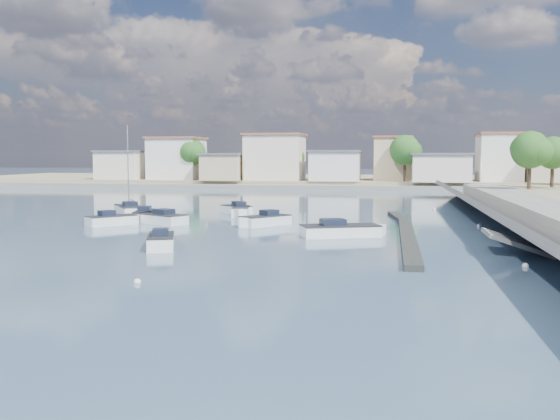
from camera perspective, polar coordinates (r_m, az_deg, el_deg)
name	(u,v)px	position (r m, az deg, el deg)	size (l,w,h in m)	color
ground	(342,204)	(74.83, 5.65, 0.53)	(400.00, 400.00, 0.00)	#314D63
breakwater	(405,231)	(47.41, 11.38, -1.92)	(2.00, 31.02, 0.35)	black
far_shore_land	(362,181)	(126.61, 7.51, 2.65)	(160.00, 40.00, 1.40)	gray
far_shore_quay	(356,188)	(105.67, 6.98, 2.03)	(160.00, 2.50, 0.80)	slate
far_town	(420,161)	(111.40, 12.70, 4.43)	(113.01, 12.80, 8.35)	beige
shore_trees	(408,153)	(102.52, 11.60, 5.13)	(74.56, 38.32, 7.92)	#38281E
motorboat_a	(161,242)	(40.09, -10.82, -2.86)	(2.81, 4.51, 1.48)	white
motorboat_b	(114,221)	(53.81, -14.95, -0.95)	(3.84, 4.10, 1.48)	white
motorboat_c	(158,219)	(54.54, -11.09, -0.80)	(5.54, 4.34, 1.48)	white
motorboat_d	(263,221)	(51.72, -1.58, -1.02)	(4.15, 4.51, 1.48)	white
motorboat_e	(146,215)	(58.03, -12.16, -0.48)	(2.63, 4.90, 1.48)	white
motorboat_f	(235,210)	(62.61, -4.14, 0.02)	(3.72, 3.50, 1.48)	white
motorboat_g	(241,212)	(60.61, -3.60, -0.14)	(2.13, 4.55, 1.48)	white
motorboat_h	(344,231)	(45.10, 5.90, -1.93)	(6.25, 4.12, 1.48)	white
sailboat	(128,210)	(64.03, -13.69, 0.03)	(4.93, 5.91, 9.00)	white
mooring_buoys	(377,231)	(48.46, 8.86, -1.88)	(19.35, 42.17, 0.35)	white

